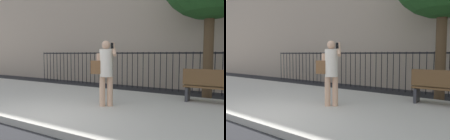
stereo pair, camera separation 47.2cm
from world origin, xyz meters
The scene contains 5 objects.
ground_plane centered at (0.00, 0.00, 0.00)m, with size 60.00×60.00×0.00m, color black.
sidewalk centered at (0.00, 2.20, 0.07)m, with size 28.00×4.40×0.15m, color #B2ADA3.
iron_fence centered at (0.00, 5.90, 1.02)m, with size 12.03×0.04×1.60m.
pedestrian_on_phone centered at (0.71, 1.94, 1.14)m, with size 0.71×0.65×1.70m.
street_bench centered at (3.13, 3.63, 0.65)m, with size 1.60×0.45×0.95m.
Camera 2 is at (4.07, -2.45, 1.51)m, focal length 34.30 mm.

